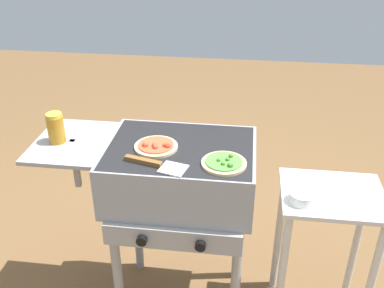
% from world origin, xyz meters
% --- Properties ---
extents(grill, '(0.96, 0.53, 0.90)m').
position_xyz_m(grill, '(-0.01, -0.00, 0.76)').
color(grill, gray).
rests_on(grill, ground_plane).
extents(pizza_pepperoni, '(0.18, 0.18, 0.04)m').
position_xyz_m(pizza_pepperoni, '(-0.10, -0.02, 0.91)').
color(pizza_pepperoni, beige).
rests_on(pizza_pepperoni, grill).
extents(pizza_veggie, '(0.18, 0.18, 0.03)m').
position_xyz_m(pizza_veggie, '(0.19, -0.12, 0.91)').
color(pizza_veggie, '#E0C17F').
rests_on(pizza_veggie, grill).
extents(sauce_jar, '(0.07, 0.07, 0.13)m').
position_xyz_m(sauce_jar, '(-0.54, -0.02, 0.97)').
color(sauce_jar, '#B77A1E').
rests_on(sauce_jar, grill).
extents(spatula, '(0.27, 0.12, 0.02)m').
position_xyz_m(spatula, '(-0.08, -0.16, 0.91)').
color(spatula, '#B7BABF').
rests_on(spatula, grill).
extents(prep_table, '(0.44, 0.36, 0.72)m').
position_xyz_m(prep_table, '(0.66, 0.00, 0.52)').
color(prep_table, beige).
rests_on(prep_table, ground_plane).
extents(topping_bowl_near, '(0.11, 0.11, 0.04)m').
position_xyz_m(topping_bowl_near, '(0.52, -0.08, 0.74)').
color(topping_bowl_near, silver).
rests_on(topping_bowl_near, prep_table).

